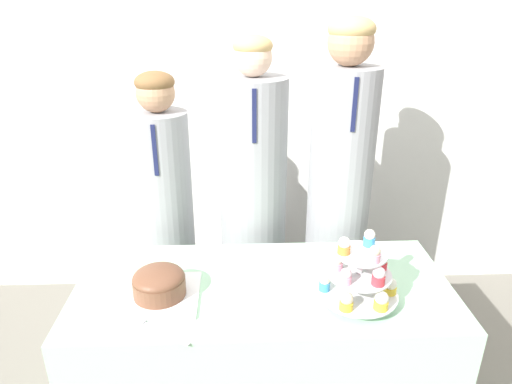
{
  "coord_description": "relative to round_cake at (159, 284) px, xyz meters",
  "views": [
    {
      "loc": [
        -0.08,
        -1.1,
        1.69
      ],
      "look_at": [
        -0.03,
        0.33,
        1.07
      ],
      "focal_mm": 32.0,
      "sensor_mm": 36.0,
      "label": 1
    }
  ],
  "objects": [
    {
      "name": "round_cake",
      "position": [
        0.0,
        0.0,
        0.0
      ],
      "size": [
        0.27,
        0.27,
        0.11
      ],
      "color": "white",
      "rests_on": "table"
    },
    {
      "name": "cake_knife",
      "position": [
        -0.02,
        -0.15,
        -0.05
      ],
      "size": [
        0.23,
        0.16,
        0.01
      ],
      "rotation": [
        0.0,
        0.0,
        -0.6
      ],
      "color": "silver",
      "rests_on": "table"
    },
    {
      "name": "student_2",
      "position": [
        0.75,
        0.6,
        0.01
      ],
      "size": [
        0.29,
        0.3,
        1.62
      ],
      "color": "#939399",
      "rests_on": "ground_plane"
    },
    {
      "name": "wall_back",
      "position": [
        0.37,
        1.18,
        0.58
      ],
      "size": [
        9.0,
        0.06,
        2.7
      ],
      "color": "silver",
      "rests_on": "ground_plane"
    },
    {
      "name": "cupcake_stand",
      "position": [
        0.68,
        -0.06,
        0.06
      ],
      "size": [
        0.27,
        0.27,
        0.26
      ],
      "color": "silver",
      "rests_on": "table"
    },
    {
      "name": "table",
      "position": [
        0.37,
        0.06,
        -0.41
      ],
      "size": [
        1.37,
        0.6,
        0.72
      ],
      "color": "#A8DBB2",
      "rests_on": "ground_plane"
    },
    {
      "name": "student_0",
      "position": [
        -0.06,
        0.6,
        -0.1
      ],
      "size": [
        0.26,
        0.26,
        1.41
      ],
      "color": "#939399",
      "rests_on": "ground_plane"
    },
    {
      "name": "student_1",
      "position": [
        0.35,
        0.6,
        -0.04
      ],
      "size": [
        0.31,
        0.31,
        1.55
      ],
      "color": "#939399",
      "rests_on": "ground_plane"
    }
  ]
}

